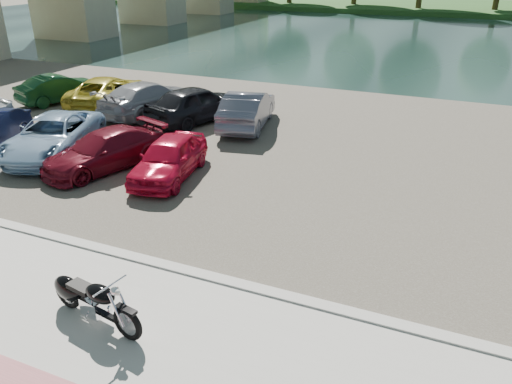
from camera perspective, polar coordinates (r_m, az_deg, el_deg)
ground at (r=9.75m, az=-11.65°, el=-15.99°), size 200.00×200.00×0.00m
promenade at (r=9.15m, az=-15.35°, el=-19.35°), size 60.00×6.00×0.10m
kerb at (r=11.03m, az=-5.84°, el=-9.62°), size 60.00×0.30×0.14m
parking_lot at (r=18.56m, az=7.56°, el=5.02°), size 60.00×18.00×0.04m
river at (r=46.51m, az=18.05°, el=16.14°), size 120.00×40.00×0.00m
far_bank at (r=78.22m, az=20.96°, el=19.18°), size 120.00×24.00×0.60m
motorcycle at (r=10.06m, az=-18.67°, el=-11.40°), size 2.32×0.82×1.05m
car_2 at (r=18.93m, az=-22.18°, el=5.97°), size 3.63×5.29×1.35m
car_3 at (r=17.06m, az=-16.94°, el=4.58°), size 3.00×4.58×1.23m
car_4 at (r=15.86m, az=-9.91°, el=3.88°), size 2.11×3.97×1.28m
car_5 at (r=26.13m, az=-21.49°, el=10.96°), size 2.72×4.19×1.31m
car_6 at (r=24.79m, az=-16.61°, el=11.02°), size 3.19×5.24×1.36m
car_7 at (r=22.88m, az=-12.24°, el=10.46°), size 2.71×5.17×1.43m
car_8 at (r=21.39m, az=-6.87°, el=9.99°), size 3.20×4.88×1.54m
car_9 at (r=20.60m, az=-1.01°, el=9.46°), size 2.40×4.65×1.46m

